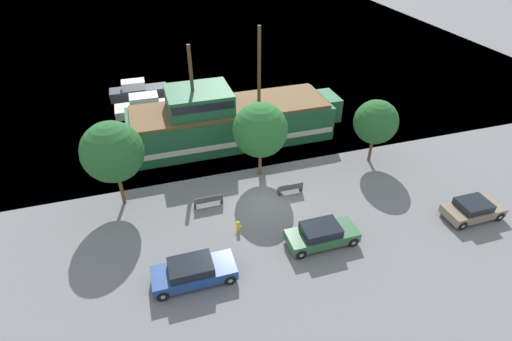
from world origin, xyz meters
name	(u,v)px	position (x,y,z in m)	size (l,w,h in m)	color
ground_plane	(266,200)	(0.00, 0.00, 0.00)	(160.00, 160.00, 0.00)	slate
water_surface	(178,30)	(0.00, 44.00, 0.00)	(80.00, 80.00, 0.00)	slate
pirate_ship	(229,120)	(-0.41, 8.92, 1.86)	(18.13, 5.40, 9.44)	#1E5633
moored_boat_dockside	(138,91)	(-7.43, 20.13, 0.71)	(5.81, 1.85, 1.87)	#2D333D
moored_boat_outer	(149,106)	(-6.63, 16.29, 0.66)	(6.66, 2.25, 1.82)	#B7B2A8
parked_car_curb_front	(193,272)	(-6.02, -5.52, 0.70)	(4.55, 1.88, 1.39)	navy
parked_car_curb_mid	(473,209)	(12.35, -5.64, 0.65)	(3.84, 1.88, 1.29)	#7F705B
parked_car_curb_rear	(322,234)	(1.88, -4.93, 0.70)	(4.32, 1.85, 1.40)	#2D5B38
fire_hydrant	(238,226)	(-2.68, -2.41, 0.41)	(0.42, 0.25, 0.76)	yellow
bench_promenade_east	(290,188)	(1.87, 0.25, 0.44)	(1.80, 0.45, 0.85)	#4C4742
bench_promenade_west	(208,200)	(-3.97, 0.58, 0.45)	(1.98, 0.45, 0.85)	#4C4742
tree_row_east	(112,152)	(-9.48, 2.61, 4.14)	(3.98, 3.98, 6.13)	brown
tree_row_mideast	(260,130)	(0.51, 3.10, 3.84)	(3.96, 3.96, 5.82)	brown
tree_row_midwest	(376,122)	(9.43, 2.40, 3.44)	(3.35, 3.35, 5.12)	brown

